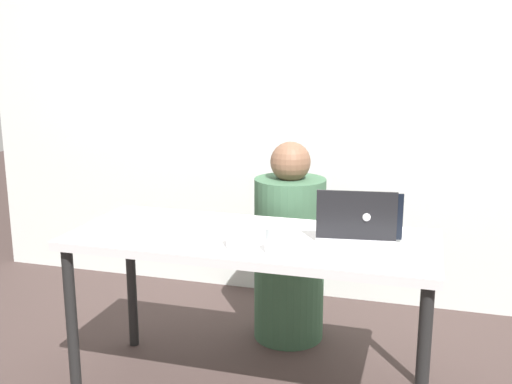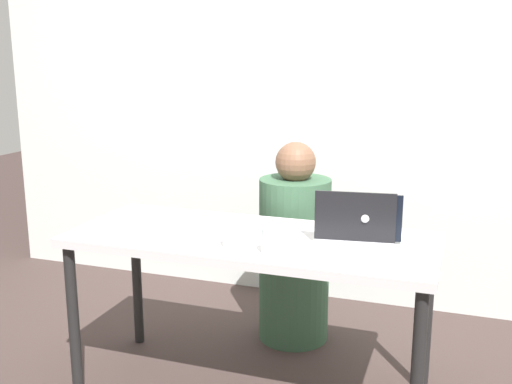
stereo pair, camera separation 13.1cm
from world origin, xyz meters
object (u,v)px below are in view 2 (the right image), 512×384
at_px(person_at_center, 294,253).
at_px(water_glass_right, 271,243).
at_px(laptop_front_right, 353,239).
at_px(water_glass_center, 232,237).
at_px(laptop_back_right, 363,229).

height_order(person_at_center, water_glass_right, person_at_center).
bearing_deg(person_at_center, water_glass_right, 88.95).
height_order(laptop_front_right, water_glass_center, laptop_front_right).
xyz_separation_m(laptop_front_right, water_glass_right, (-0.30, -0.14, -0.00)).
relative_size(laptop_front_right, water_glass_right, 3.39).
xyz_separation_m(water_glass_center, water_glass_right, (0.17, -0.02, 0.00)).
relative_size(person_at_center, laptop_front_right, 3.05).
bearing_deg(laptop_back_right, water_glass_right, 32.02).
bearing_deg(water_glass_center, water_glass_right, -6.06).
bearing_deg(laptop_back_right, person_at_center, -61.45).
distance_m(person_at_center, water_glass_right, 0.89).
relative_size(person_at_center, water_glass_center, 10.61).
distance_m(laptop_front_right, water_glass_center, 0.49).
bearing_deg(person_at_center, laptop_back_right, 120.97).
distance_m(person_at_center, water_glass_center, 0.86).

